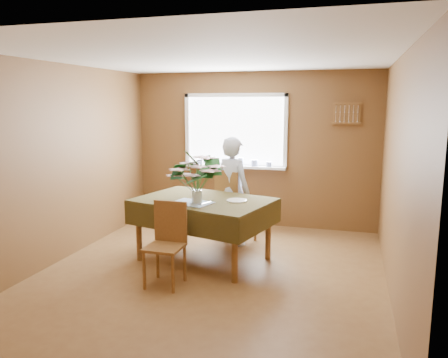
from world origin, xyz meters
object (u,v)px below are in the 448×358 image
(chair_near, at_px, (167,239))
(seated_woman, at_px, (233,191))
(dining_table, at_px, (203,207))
(chair_far, at_px, (232,203))
(flower_bouquet, at_px, (197,174))

(chair_near, height_order, seated_woman, seated_woman)
(chair_near, bearing_deg, dining_table, 79.70)
(dining_table, relative_size, chair_far, 1.77)
(seated_woman, bearing_deg, chair_far, -43.41)
(dining_table, height_order, chair_near, chair_near)
(chair_far, xyz_separation_m, seated_woman, (0.03, -0.08, 0.20))
(dining_table, distance_m, flower_bouquet, 0.51)
(dining_table, xyz_separation_m, chair_near, (-0.15, -0.81, -0.20))
(dining_table, xyz_separation_m, seated_woman, (0.19, 0.74, 0.07))
(chair_far, bearing_deg, chair_near, 109.93)
(dining_table, bearing_deg, flower_bouquet, -76.23)
(dining_table, height_order, chair_far, chair_far)
(chair_far, height_order, chair_near, chair_far)
(dining_table, distance_m, chair_far, 0.84)
(dining_table, relative_size, seated_woman, 1.22)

